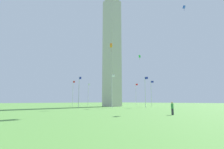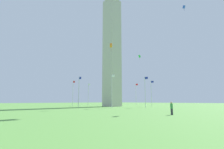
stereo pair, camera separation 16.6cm
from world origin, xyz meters
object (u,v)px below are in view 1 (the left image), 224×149
at_px(flagpole_n, 145,90).
at_px(flagpole_sw, 73,92).
at_px(flagpole_ne, 151,92).
at_px(kite_orange_box, 111,45).
at_px(kite_blue_box, 184,7).
at_px(obelisk_monument, 112,44).
at_px(flagpole_e, 136,93).
at_px(flagpole_s, 88,93).
at_px(flagpole_se, 112,94).
at_px(flagpole_nw, 112,89).
at_px(kite_green_box, 140,56).
at_px(flagpole_w, 79,90).
at_px(person_green_shirt, 172,108).

distance_m(flagpole_n, flagpole_sw, 24.61).
xyz_separation_m(flagpole_ne, kite_orange_box, (-0.11, -19.10, 11.95)).
bearing_deg(kite_orange_box, kite_blue_box, 34.28).
xyz_separation_m(obelisk_monument, kite_blue_box, (25.22, 1.13, 4.06)).
bearing_deg(obelisk_monument, flagpole_e, 89.76).
distance_m(obelisk_monument, flagpole_s, 21.53).
relative_size(flagpole_se, kite_orange_box, 3.78).
height_order(flagpole_nw, kite_blue_box, kite_blue_box).
height_order(flagpole_ne, kite_green_box, kite_green_box).
bearing_deg(kite_orange_box, flagpole_n, 67.47).
height_order(flagpole_sw, kite_orange_box, kite_orange_box).
bearing_deg(flagpole_e, flagpole_nw, -67.50).
xyz_separation_m(flagpole_e, flagpole_sw, (-9.42, -22.73, 0.00)).
height_order(flagpole_ne, flagpole_nw, same).
xyz_separation_m(flagpole_sw, flagpole_w, (9.42, -3.90, 0.00)).
bearing_deg(flagpole_n, flagpole_e, 135.00).
height_order(flagpole_nw, kite_orange_box, kite_orange_box).
xyz_separation_m(flagpole_nw, kite_green_box, (1.31, 10.76, 10.73)).
relative_size(flagpole_ne, person_green_shirt, 5.15).
bearing_deg(flagpole_n, person_green_shirt, -48.56).
bearing_deg(kite_blue_box, flagpole_ne, 152.24).
distance_m(flagpole_n, flagpole_ne, 10.19).
xyz_separation_m(flagpole_e, flagpole_w, (-0.00, -26.63, 0.00)).
bearing_deg(obelisk_monument, flagpole_sw, -134.83).
bearing_deg(flagpole_n, obelisk_monument, 180.00).
distance_m(flagpole_w, kite_orange_box, 15.57).
relative_size(flagpole_nw, kite_orange_box, 3.78).
xyz_separation_m(flagpole_n, kite_blue_box, (11.85, 1.13, 21.02)).
xyz_separation_m(obelisk_monument, flagpole_e, (0.06, 13.32, -16.96)).
xyz_separation_m(flagpole_se, flagpole_nw, (18.83, -18.83, 0.00)).
xyz_separation_m(flagpole_nw, person_green_shirt, (20.68, -9.59, -3.91)).
bearing_deg(person_green_shirt, flagpole_n, 9.47).
height_order(flagpole_n, flagpole_se, same).
bearing_deg(flagpole_w, flagpole_se, 112.50).
relative_size(flagpole_n, kite_orange_box, 3.78).
xyz_separation_m(flagpole_w, kite_green_box, (10.72, 14.66, 10.73)).
height_order(flagpole_n, kite_blue_box, kite_blue_box).
relative_size(flagpole_e, flagpole_s, 1.00).
height_order(flagpole_e, flagpole_w, same).
bearing_deg(flagpole_nw, flagpole_se, 135.00).
height_order(flagpole_s, flagpole_nw, same).
relative_size(flagpole_n, flagpole_sw, 1.00).
height_order(obelisk_monument, flagpole_s, obelisk_monument).
height_order(flagpole_n, kite_green_box, kite_green_box).
xyz_separation_m(flagpole_sw, kite_green_box, (20.14, 10.76, 10.73)).
relative_size(flagpole_n, flagpole_ne, 1.00).
height_order(obelisk_monument, person_green_shirt, obelisk_monument).
relative_size(obelisk_monument, flagpole_sw, 4.98).
distance_m(flagpole_ne, kite_green_box, 13.49).
xyz_separation_m(flagpole_n, kite_orange_box, (-4.01, -9.68, 11.95)).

